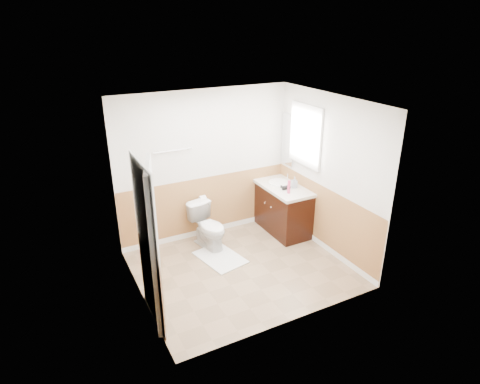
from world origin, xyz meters
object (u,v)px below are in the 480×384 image
soap_dispenser (294,182)px  toilet (209,226)px  vanity_cabinet (282,210)px  lotion_bottle (289,187)px  bath_mat (220,257)px

soap_dispenser → toilet: bearing=171.6°
toilet → vanity_cabinet: 1.38m
lotion_bottle → soap_dispenser: (0.22, 0.16, -0.02)m
toilet → soap_dispenser: (1.49, -0.22, 0.58)m
vanity_cabinet → soap_dispenser: bearing=-50.0°
lotion_bottle → bath_mat: bearing=-178.1°
lotion_bottle → soap_dispenser: bearing=36.4°
toilet → bath_mat: toilet is taller
bath_mat → soap_dispenser: size_ratio=4.22×
toilet → soap_dispenser: soap_dispenser is taller
vanity_cabinet → lotion_bottle: 0.65m
bath_mat → vanity_cabinet: size_ratio=0.73×
lotion_bottle → toilet: bearing=163.3°
vanity_cabinet → lotion_bottle: size_ratio=5.00×
toilet → lotion_bottle: 1.46m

